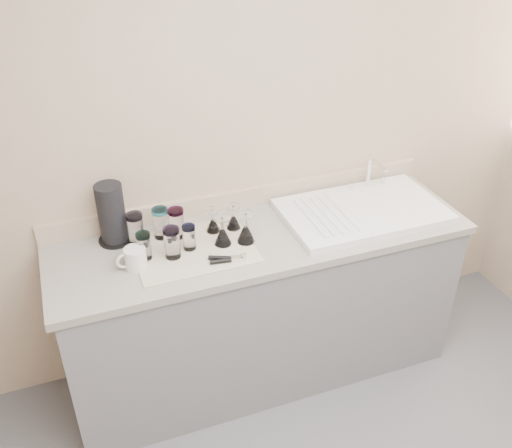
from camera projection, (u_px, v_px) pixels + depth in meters
name	position (u px, v px, depth m)	size (l,w,h in m)	color
room_envelope	(430.00, 261.00, 1.47)	(3.54, 3.50, 2.52)	#4F5054
counter_unit	(262.00, 305.00, 3.01)	(2.06, 0.62, 0.90)	slate
sink_unit	(362.00, 210.00, 2.93)	(0.82, 0.50, 0.22)	white
dish_towel	(194.00, 249.00, 2.66)	(0.55, 0.42, 0.01)	beige
tumbler_teal	(136.00, 229.00, 2.65)	(0.08, 0.08, 0.16)	white
tumbler_cyan	(161.00, 223.00, 2.70)	(0.08, 0.08, 0.15)	white
tumbler_purple	(177.00, 223.00, 2.70)	(0.08, 0.08, 0.15)	white
tumbler_magenta	(144.00, 246.00, 2.56)	(0.07, 0.07, 0.13)	white
tumbler_blue	(172.00, 243.00, 2.56)	(0.08, 0.08, 0.15)	white
tumbler_lavender	(189.00, 237.00, 2.62)	(0.06, 0.06, 0.12)	white
goblet_back_left	(213.00, 224.00, 2.76)	(0.07, 0.07, 0.12)	white
goblet_back_right	(233.00, 220.00, 2.78)	(0.07, 0.07, 0.13)	white
goblet_front_left	(223.00, 235.00, 2.66)	(0.08, 0.08, 0.15)	white
goblet_front_right	(246.00, 232.00, 2.68)	(0.09, 0.09, 0.15)	white
can_opener	(227.00, 259.00, 2.57)	(0.16, 0.09, 0.02)	silver
white_mug	(135.00, 258.00, 2.52)	(0.14, 0.10, 0.10)	silver
paper_towel_roll	(112.00, 214.00, 2.65)	(0.16, 0.16, 0.30)	black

